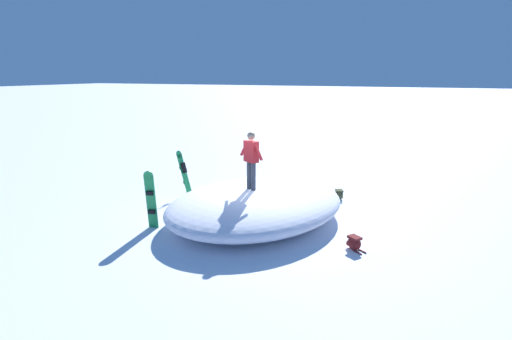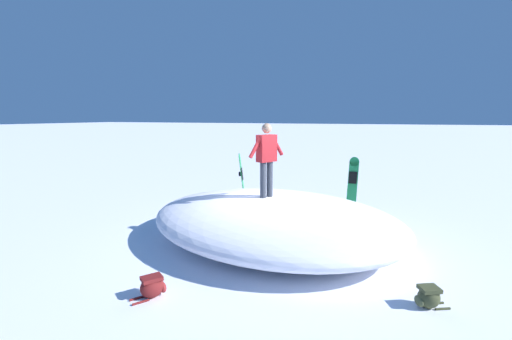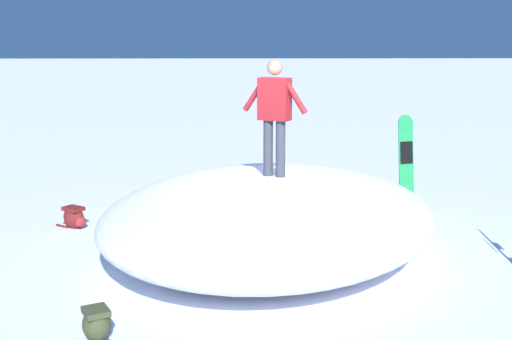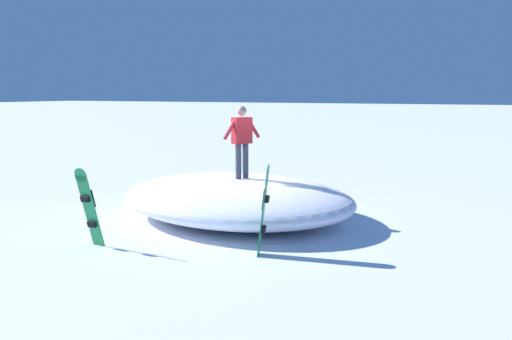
{
  "view_description": "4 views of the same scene",
  "coord_description": "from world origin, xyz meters",
  "px_view_note": "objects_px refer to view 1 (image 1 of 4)",
  "views": [
    {
      "loc": [
        10.63,
        4.57,
        4.33
      ],
      "look_at": [
        0.47,
        0.24,
        1.69
      ],
      "focal_mm": 28.78,
      "sensor_mm": 36.0,
      "label": 1
    },
    {
      "loc": [
        -2.47,
        7.25,
        2.85
      ],
      "look_at": [
        0.47,
        -0.37,
        1.56
      ],
      "focal_mm": 24.17,
      "sensor_mm": 36.0,
      "label": 2
    },
    {
      "loc": [
        -9.27,
        0.4,
        2.91
      ],
      "look_at": [
        -0.2,
        0.2,
        1.15
      ],
      "focal_mm": 45.88,
      "sensor_mm": 36.0,
      "label": 3
    },
    {
      "loc": [
        5.8,
        -11.45,
        3.03
      ],
      "look_at": [
        0.27,
        0.32,
        1.16
      ],
      "focal_mm": 38.64,
      "sensor_mm": 36.0,
      "label": 4
    }
  ],
  "objects_px": {
    "snowboarder_standing": "(251,157)",
    "backpack_far": "(354,243)",
    "snowboard_primary_upright": "(184,172)",
    "backpack_near": "(339,194)",
    "snowboard_secondary_upright": "(151,199)"
  },
  "relations": [
    {
      "from": "snowboarder_standing",
      "to": "backpack_far",
      "type": "bearing_deg",
      "value": 75.88
    },
    {
      "from": "backpack_far",
      "to": "snowboard_primary_upright",
      "type": "bearing_deg",
      "value": -110.25
    },
    {
      "from": "snowboard_primary_upright",
      "to": "backpack_near",
      "type": "height_order",
      "value": "snowboard_primary_upright"
    },
    {
      "from": "snowboard_primary_upright",
      "to": "backpack_far",
      "type": "distance_m",
      "value": 6.98
    },
    {
      "from": "snowboard_secondary_upright",
      "to": "backpack_far",
      "type": "distance_m",
      "value": 5.62
    },
    {
      "from": "snowboarder_standing",
      "to": "backpack_near",
      "type": "distance_m",
      "value": 4.18
    },
    {
      "from": "snowboard_primary_upright",
      "to": "backpack_far",
      "type": "relative_size",
      "value": 2.82
    },
    {
      "from": "snowboard_primary_upright",
      "to": "backpack_near",
      "type": "relative_size",
      "value": 3.01
    },
    {
      "from": "snowboarder_standing",
      "to": "snowboard_primary_upright",
      "type": "bearing_deg",
      "value": -115.6
    },
    {
      "from": "snowboarder_standing",
      "to": "snowboard_secondary_upright",
      "type": "distance_m",
      "value": 3.06
    },
    {
      "from": "snowboard_secondary_upright",
      "to": "backpack_near",
      "type": "bearing_deg",
      "value": 138.73
    },
    {
      "from": "snowboard_primary_upright",
      "to": "snowboard_secondary_upright",
      "type": "distance_m",
      "value": 3.4
    },
    {
      "from": "snowboarder_standing",
      "to": "snowboard_primary_upright",
      "type": "height_order",
      "value": "snowboarder_standing"
    },
    {
      "from": "snowboarder_standing",
      "to": "backpack_far",
      "type": "distance_m",
      "value": 3.71
    },
    {
      "from": "backpack_far",
      "to": "snowboard_secondary_upright",
      "type": "bearing_deg",
      "value": -81.38
    }
  ]
}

